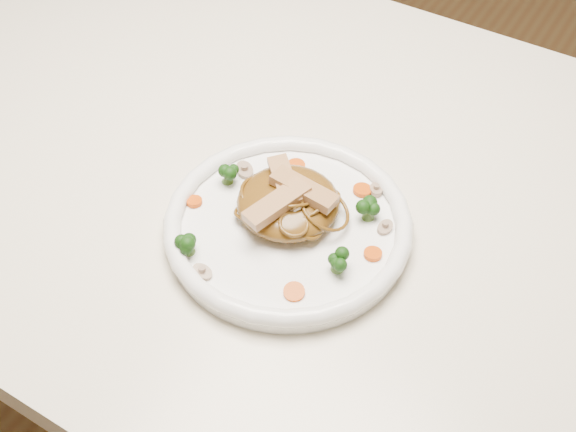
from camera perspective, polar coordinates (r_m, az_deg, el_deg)
The scene contains 20 objects.
ground at distance 1.53m, azimuth -1.07°, elevation -16.30°, with size 4.00×4.00×0.00m, color brown.
table at distance 0.99m, azimuth -1.59°, elevation 0.42°, with size 1.20×0.80×0.75m.
plate at distance 0.82m, azimuth -0.00°, elevation -1.03°, with size 0.27×0.27×0.02m, color white.
noodle_mound at distance 0.82m, azimuth 0.02°, elevation 1.07°, with size 0.11×0.11×0.04m, color brown.
chicken_a at distance 0.80m, azimuth 1.23°, elevation 2.06°, with size 0.08×0.02×0.01m, color tan.
chicken_b at distance 0.81m, azimuth -0.27°, elevation 2.73°, with size 0.07×0.02×0.01m, color tan.
chicken_c at distance 0.79m, azimuth -0.84°, elevation 0.98°, with size 0.08×0.02×0.01m, color tan.
broccoli_0 at distance 0.82m, azimuth 6.24°, elevation 0.62°, with size 0.03×0.03×0.03m, color #19430E, non-canonical shape.
broccoli_1 at distance 0.86m, azimuth -4.73°, elevation 3.39°, with size 0.03×0.03×0.03m, color #19430E, non-canonical shape.
broccoli_2 at distance 0.79m, azimuth -7.72°, elevation -2.11°, with size 0.02×0.02×0.03m, color #19430E, non-canonical shape.
broccoli_3 at distance 0.77m, azimuth 3.86°, elevation -3.32°, with size 0.03×0.03×0.03m, color #19430E, non-canonical shape.
carrot_0 at distance 0.86m, azimuth 5.74°, elevation 2.00°, with size 0.02×0.02×0.01m, color #CB5007.
carrot_1 at distance 0.85m, azimuth -7.22°, elevation 1.12°, with size 0.02×0.02×0.01m, color #CB5007.
carrot_2 at distance 0.79m, azimuth 6.54°, elevation -2.91°, with size 0.02×0.02×0.01m, color #CB5007.
carrot_3 at distance 0.88m, azimuth 0.61°, elevation 3.86°, with size 0.02×0.02×0.01m, color #CB5007.
carrot_4 at distance 0.76m, azimuth 0.47°, elevation -5.86°, with size 0.02×0.02×0.01m, color #CB5007.
mushroom_0 at distance 0.78m, azimuth -6.60°, elevation -4.32°, with size 0.02×0.02×0.01m, color tan.
mushroom_1 at distance 0.82m, azimuth 7.46°, elevation -0.88°, with size 0.02×0.02×0.01m, color tan.
mushroom_2 at distance 0.87m, azimuth -3.35°, elevation 3.53°, with size 0.03×0.03×0.01m, color tan.
mushroom_3 at distance 0.86m, azimuth 6.78°, elevation 1.99°, with size 0.02×0.02×0.01m, color tan.
Camera 1 is at (0.37, -0.56, 1.38)m, focal length 46.24 mm.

